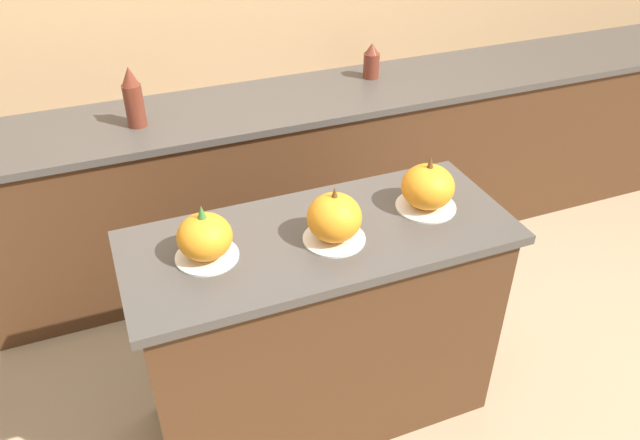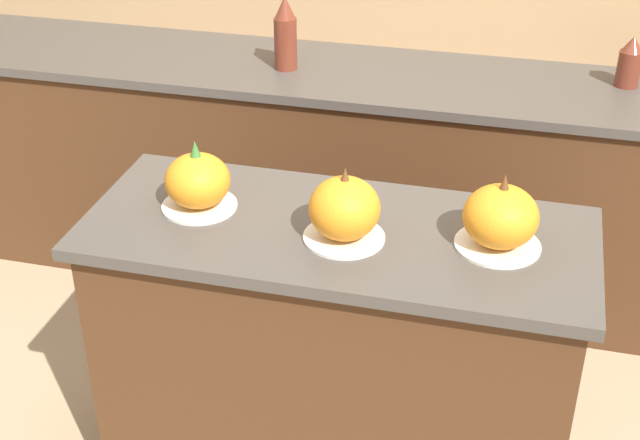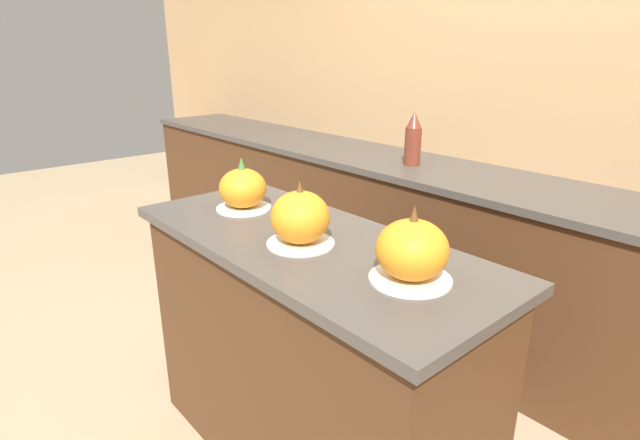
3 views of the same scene
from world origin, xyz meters
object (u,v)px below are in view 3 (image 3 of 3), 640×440
(pumpkin_cake_center, at_px, (300,219))
(bottle_tall, at_px, (413,140))
(pumpkin_cake_right, at_px, (412,251))
(pumpkin_cake_left, at_px, (243,189))

(pumpkin_cake_center, relative_size, bottle_tall, 0.77)
(pumpkin_cake_right, height_order, bottle_tall, bottle_tall)
(pumpkin_cake_left, xyz_separation_m, bottle_tall, (-0.07, 1.10, 0.05))
(pumpkin_cake_left, relative_size, pumpkin_cake_center, 0.97)
(pumpkin_cake_center, height_order, pumpkin_cake_right, same)
(pumpkin_cake_center, distance_m, bottle_tall, 1.26)
(pumpkin_cake_left, height_order, pumpkin_cake_right, pumpkin_cake_right)
(pumpkin_cake_left, bearing_deg, pumpkin_cake_center, -8.42)
(pumpkin_cake_left, xyz_separation_m, pumpkin_cake_right, (0.82, -0.00, 0.01))
(pumpkin_cake_center, distance_m, pumpkin_cake_right, 0.40)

